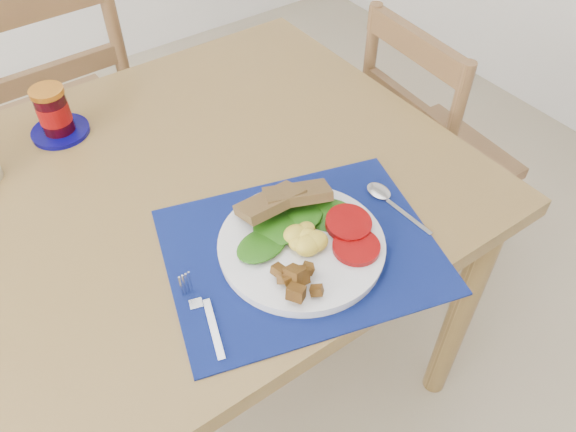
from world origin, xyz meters
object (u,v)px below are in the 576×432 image
object	(u,v)px
chair_far	(53,102)
breakfast_plate	(300,245)
chair_end	(427,128)
jam_on_saucer	(54,114)

from	to	relation	value
chair_far	breakfast_plate	distance (m)	1.00
chair_far	chair_end	distance (m)	1.06
chair_far	breakfast_plate	size ratio (longest dim) A/B	4.05
chair_end	breakfast_plate	distance (m)	0.78
breakfast_plate	jam_on_saucer	bearing A→B (deg)	119.47
jam_on_saucer	breakfast_plate	bearing A→B (deg)	-68.95
chair_far	jam_on_saucer	distance (m)	0.46
breakfast_plate	chair_far	bearing A→B (deg)	107.45
breakfast_plate	jam_on_saucer	xyz separation A→B (m)	(-0.22, 0.57, 0.03)
chair_end	breakfast_plate	world-z (taller)	chair_end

